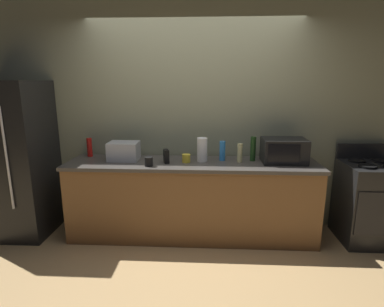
{
  "coord_description": "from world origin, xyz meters",
  "views": [
    {
      "loc": [
        0.18,
        -2.96,
        1.79
      ],
      "look_at": [
        0.0,
        0.4,
        1.0
      ],
      "focal_mm": 28.81,
      "sensor_mm": 36.0,
      "label": 1
    }
  ],
  "objects_px": {
    "paper_towel_roll": "(202,150)",
    "mug_black": "(149,162)",
    "bottle_spray_cleaner": "(222,151)",
    "bottle_vinegar": "(240,153)",
    "refrigerator": "(17,160)",
    "toaster_oven": "(124,151)",
    "mug_yellow": "(186,158)",
    "stove_range": "(369,202)",
    "bottle_hot_sauce": "(90,147)",
    "microwave": "(284,151)",
    "cordless_phone": "(166,156)",
    "bottle_wine": "(253,149)"
  },
  "relations": [
    {
      "from": "paper_towel_roll",
      "to": "mug_black",
      "type": "xyz_separation_m",
      "value": [
        -0.57,
        -0.24,
        -0.09
      ]
    },
    {
      "from": "bottle_spray_cleaner",
      "to": "bottle_vinegar",
      "type": "bearing_deg",
      "value": -16.71
    },
    {
      "from": "refrigerator",
      "to": "bottle_vinegar",
      "type": "distance_m",
      "value": 2.59
    },
    {
      "from": "bottle_vinegar",
      "to": "bottle_spray_cleaner",
      "type": "bearing_deg",
      "value": 163.29
    },
    {
      "from": "toaster_oven",
      "to": "paper_towel_roll",
      "type": "relative_size",
      "value": 1.26
    },
    {
      "from": "toaster_oven",
      "to": "mug_yellow",
      "type": "xyz_separation_m",
      "value": [
        0.73,
        -0.07,
        -0.06
      ]
    },
    {
      "from": "stove_range",
      "to": "mug_black",
      "type": "relative_size",
      "value": 10.87
    },
    {
      "from": "refrigerator",
      "to": "bottle_hot_sauce",
      "type": "distance_m",
      "value": 0.83
    },
    {
      "from": "bottle_spray_cleaner",
      "to": "bottle_hot_sauce",
      "type": "bearing_deg",
      "value": 176.02
    },
    {
      "from": "bottle_spray_cleaner",
      "to": "microwave",
      "type": "bearing_deg",
      "value": -4.18
    },
    {
      "from": "cordless_phone",
      "to": "bottle_spray_cleaner",
      "type": "distance_m",
      "value": 0.65
    },
    {
      "from": "microwave",
      "to": "bottle_vinegar",
      "type": "xyz_separation_m",
      "value": [
        -0.49,
        -0.01,
        -0.03
      ]
    },
    {
      "from": "refrigerator",
      "to": "microwave",
      "type": "relative_size",
      "value": 3.75
    },
    {
      "from": "refrigerator",
      "to": "microwave",
      "type": "distance_m",
      "value": 3.08
    },
    {
      "from": "cordless_phone",
      "to": "bottle_vinegar",
      "type": "bearing_deg",
      "value": -12.91
    },
    {
      "from": "stove_range",
      "to": "mug_yellow",
      "type": "relative_size",
      "value": 11.63
    },
    {
      "from": "stove_range",
      "to": "bottle_wine",
      "type": "bearing_deg",
      "value": 175.68
    },
    {
      "from": "mug_yellow",
      "to": "bottle_vinegar",
      "type": "bearing_deg",
      "value": 4.76
    },
    {
      "from": "refrigerator",
      "to": "paper_towel_roll",
      "type": "bearing_deg",
      "value": 1.33
    },
    {
      "from": "bottle_spray_cleaner",
      "to": "paper_towel_roll",
      "type": "bearing_deg",
      "value": -168.37
    },
    {
      "from": "mug_black",
      "to": "refrigerator",
      "type": "bearing_deg",
      "value": 173.19
    },
    {
      "from": "bottle_vinegar",
      "to": "stove_range",
      "type": "bearing_deg",
      "value": -1.55
    },
    {
      "from": "refrigerator",
      "to": "bottle_hot_sauce",
      "type": "relative_size",
      "value": 7.99
    },
    {
      "from": "bottle_wine",
      "to": "mug_yellow",
      "type": "xyz_separation_m",
      "value": [
        -0.76,
        -0.11,
        -0.09
      ]
    },
    {
      "from": "microwave",
      "to": "paper_towel_roll",
      "type": "distance_m",
      "value": 0.91
    },
    {
      "from": "microwave",
      "to": "bottle_hot_sauce",
      "type": "height_order",
      "value": "microwave"
    },
    {
      "from": "bottle_hot_sauce",
      "to": "microwave",
      "type": "bearing_deg",
      "value": -4.04
    },
    {
      "from": "bottle_spray_cleaner",
      "to": "bottle_vinegar",
      "type": "relative_size",
      "value": 1.07
    },
    {
      "from": "stove_range",
      "to": "mug_yellow",
      "type": "height_order",
      "value": "stove_range"
    },
    {
      "from": "toaster_oven",
      "to": "mug_black",
      "type": "height_order",
      "value": "toaster_oven"
    },
    {
      "from": "bottle_spray_cleaner",
      "to": "mug_black",
      "type": "bearing_deg",
      "value": -160.18
    },
    {
      "from": "refrigerator",
      "to": "cordless_phone",
      "type": "bearing_deg",
      "value": -1.36
    },
    {
      "from": "stove_range",
      "to": "toaster_oven",
      "type": "xyz_separation_m",
      "value": [
        -2.79,
        0.06,
        0.54
      ]
    },
    {
      "from": "refrigerator",
      "to": "stove_range",
      "type": "bearing_deg",
      "value": 0.0
    },
    {
      "from": "stove_range",
      "to": "bottle_wine",
      "type": "distance_m",
      "value": 1.43
    },
    {
      "from": "bottle_wine",
      "to": "mug_yellow",
      "type": "bearing_deg",
      "value": -171.76
    },
    {
      "from": "toaster_oven",
      "to": "bottle_hot_sauce",
      "type": "height_order",
      "value": "bottle_hot_sauce"
    },
    {
      "from": "bottle_vinegar",
      "to": "cordless_phone",
      "type": "bearing_deg",
      "value": -174.36
    },
    {
      "from": "bottle_hot_sauce",
      "to": "bottle_spray_cleaner",
      "type": "bearing_deg",
      "value": -3.98
    },
    {
      "from": "paper_towel_roll",
      "to": "mug_black",
      "type": "height_order",
      "value": "paper_towel_roll"
    },
    {
      "from": "refrigerator",
      "to": "toaster_oven",
      "type": "distance_m",
      "value": 1.26
    },
    {
      "from": "bottle_hot_sauce",
      "to": "bottle_wine",
      "type": "bearing_deg",
      "value": -3.24
    },
    {
      "from": "paper_towel_roll",
      "to": "bottle_wine",
      "type": "xyz_separation_m",
      "value": [
        0.58,
        0.05,
        0.01
      ]
    },
    {
      "from": "cordless_phone",
      "to": "stove_range",
      "type": "bearing_deg",
      "value": -17.51
    },
    {
      "from": "cordless_phone",
      "to": "mug_yellow",
      "type": "xyz_separation_m",
      "value": [
        0.22,
        0.03,
        -0.03
      ]
    },
    {
      "from": "cordless_phone",
      "to": "mug_yellow",
      "type": "distance_m",
      "value": 0.23
    },
    {
      "from": "bottle_wine",
      "to": "mug_yellow",
      "type": "height_order",
      "value": "bottle_wine"
    },
    {
      "from": "bottle_wine",
      "to": "paper_towel_roll",
      "type": "bearing_deg",
      "value": -175.2
    },
    {
      "from": "microwave",
      "to": "bottle_vinegar",
      "type": "height_order",
      "value": "microwave"
    },
    {
      "from": "bottle_hot_sauce",
      "to": "bottle_wine",
      "type": "xyz_separation_m",
      "value": [
        1.95,
        -0.11,
        0.03
      ]
    }
  ]
}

